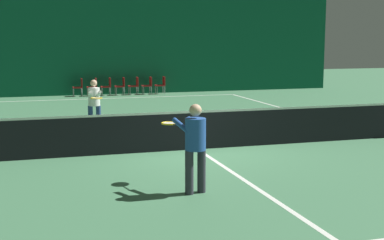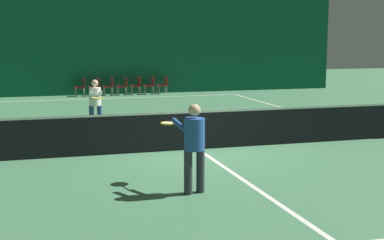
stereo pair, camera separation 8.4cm
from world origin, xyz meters
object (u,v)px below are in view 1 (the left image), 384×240
(courtside_chair_1, at_px, (93,86))
(player_far, at_px, (94,101))
(tennis_net, at_px, (197,129))
(courtside_chair_3, at_px, (121,85))
(courtside_chair_2, at_px, (107,85))
(player_near, at_px, (194,141))
(courtside_chair_0, at_px, (79,86))
(courtside_chair_4, at_px, (135,85))
(courtside_chair_6, at_px, (162,84))
(courtside_chair_5, at_px, (148,84))

(courtside_chair_1, bearing_deg, player_far, -6.15)
(tennis_net, distance_m, courtside_chair_3, 13.22)
(player_far, height_order, courtside_chair_1, player_far)
(tennis_net, xyz_separation_m, courtside_chair_3, (0.29, 13.21, -0.03))
(courtside_chair_3, bearing_deg, courtside_chair_1, -90.00)
(courtside_chair_3, bearing_deg, courtside_chair_2, -90.00)
(tennis_net, relative_size, courtside_chair_3, 14.29)
(player_near, distance_m, courtside_chair_1, 16.74)
(courtside_chair_3, bearing_deg, player_far, -13.68)
(player_far, relative_size, courtside_chair_3, 1.78)
(tennis_net, xyz_separation_m, courtside_chair_0, (-1.70, 13.21, -0.03))
(player_near, height_order, courtside_chair_4, player_near)
(player_far, distance_m, courtside_chair_6, 10.69)
(courtside_chair_4, distance_m, courtside_chair_5, 0.66)
(player_near, bearing_deg, courtside_chair_1, -13.44)
(courtside_chair_3, relative_size, courtside_chair_6, 1.00)
(player_near, distance_m, courtside_chair_2, 16.76)
(courtside_chair_3, bearing_deg, player_near, -4.94)
(courtside_chair_2, bearing_deg, tennis_net, 1.62)
(tennis_net, xyz_separation_m, player_far, (-2.09, 3.46, 0.36))
(courtside_chair_3, distance_m, courtside_chair_4, 0.66)
(player_near, height_order, courtside_chair_3, player_near)
(courtside_chair_2, relative_size, courtside_chair_4, 1.00)
(courtside_chair_2, bearing_deg, player_near, -2.69)
(player_near, bearing_deg, courtside_chair_5, -22.41)
(courtside_chair_0, bearing_deg, courtside_chair_5, 90.00)
(player_near, relative_size, courtside_chair_0, 1.87)
(tennis_net, height_order, courtside_chair_1, tennis_net)
(courtside_chair_5, bearing_deg, player_far, -20.76)
(player_far, bearing_deg, courtside_chair_2, 172.33)
(courtside_chair_0, xyz_separation_m, courtside_chair_3, (1.98, 0.00, 0.00))
(player_near, relative_size, courtside_chair_1, 1.87)
(courtside_chair_6, bearing_deg, courtside_chair_0, -90.00)
(player_far, xyz_separation_m, courtside_chair_3, (2.37, 9.75, -0.39))
(courtside_chair_1, distance_m, courtside_chair_6, 3.31)
(tennis_net, bearing_deg, courtside_chair_5, 83.05)
(player_far, xyz_separation_m, courtside_chair_0, (0.39, 9.75, -0.39))
(player_near, height_order, player_far, player_near)
(courtside_chair_2, height_order, courtside_chair_5, same)
(courtside_chair_3, distance_m, courtside_chair_6, 1.98)
(tennis_net, distance_m, player_near, 3.73)
(courtside_chair_1, distance_m, courtside_chair_3, 1.32)
(courtside_chair_0, bearing_deg, courtside_chair_2, 90.00)
(courtside_chair_4, xyz_separation_m, courtside_chair_6, (1.32, 0.00, 0.00))
(courtside_chair_4, bearing_deg, tennis_net, -4.11)
(player_far, bearing_deg, player_near, 9.85)
(tennis_net, distance_m, courtside_chair_0, 13.32)
(tennis_net, distance_m, courtside_chair_1, 13.25)
(player_near, height_order, courtside_chair_1, player_near)
(player_near, distance_m, player_far, 7.05)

